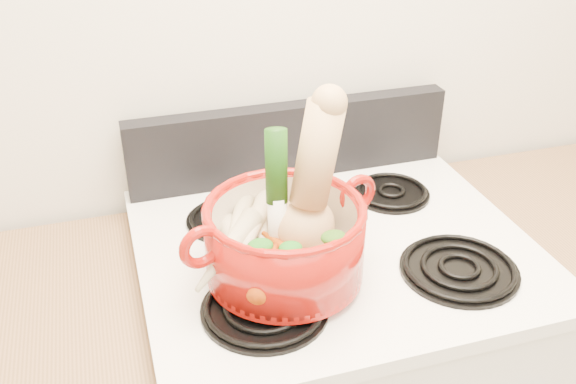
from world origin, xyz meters
name	(u,v)px	position (x,y,z in m)	size (l,w,h in m)	color
wall_back	(284,25)	(0.00, 1.75, 1.30)	(3.50, 0.02, 2.60)	silver
cooktop	(334,249)	(0.00, 1.40, 0.93)	(0.78, 0.67, 0.03)	white
control_backsplash	(290,141)	(0.00, 1.70, 1.04)	(0.76, 0.05, 0.18)	black
burner_front_left	(265,307)	(-0.19, 1.24, 0.96)	(0.22, 0.22, 0.02)	black
burner_front_right	(459,268)	(0.19, 1.24, 0.96)	(0.22, 0.22, 0.02)	black
burner_back_left	(227,218)	(-0.19, 1.54, 0.96)	(0.17, 0.17, 0.02)	black
burner_back_right	(391,192)	(0.19, 1.54, 0.96)	(0.17, 0.17, 0.02)	black
dutch_oven	(285,241)	(-0.13, 1.31, 1.04)	(0.29, 0.29, 0.14)	#951109
pot_handle_left	(201,247)	(-0.29, 1.27, 1.09)	(0.08, 0.08, 0.02)	#951109
pot_handle_right	(358,194)	(0.02, 1.35, 1.09)	(0.08, 0.08, 0.02)	#951109
squash	(305,180)	(-0.09, 1.34, 1.14)	(0.12, 0.12, 0.29)	tan
leek	(277,192)	(-0.14, 1.34, 1.12)	(0.04, 0.04, 0.25)	white
ginger	(297,227)	(-0.09, 1.38, 1.02)	(0.09, 0.06, 0.05)	#CBB77D
parsnip_0	(242,251)	(-0.21, 1.33, 1.02)	(0.05, 0.05, 0.24)	beige
parsnip_1	(237,244)	(-0.21, 1.34, 1.03)	(0.04, 0.04, 0.19)	#EEE7C1
parsnip_2	(261,229)	(-0.16, 1.38, 1.03)	(0.04, 0.04, 0.18)	beige
parsnip_3	(226,249)	(-0.24, 1.31, 1.04)	(0.04, 0.04, 0.20)	beige
parsnip_4	(254,226)	(-0.18, 1.36, 1.05)	(0.04, 0.04, 0.21)	beige
parsnip_5	(235,228)	(-0.21, 1.37, 1.05)	(0.04, 0.04, 0.19)	beige
carrot_0	(288,269)	(-0.14, 1.26, 1.01)	(0.03, 0.03, 0.15)	#BB3D09
carrot_1	(268,269)	(-0.18, 1.26, 1.02)	(0.03, 0.03, 0.15)	#B83109
carrot_2	(296,257)	(-0.12, 1.28, 1.03)	(0.03, 0.03, 0.18)	#D0490A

